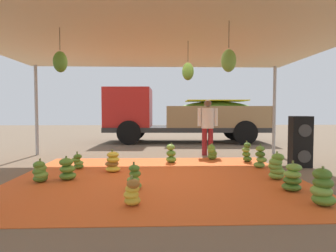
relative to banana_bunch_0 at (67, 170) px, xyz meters
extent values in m
plane|color=brown|center=(1.79, 3.12, -0.21)|extent=(40.00, 40.00, 0.00)
cube|color=#E05B23|center=(1.79, 0.12, -0.21)|extent=(5.83, 4.99, 0.01)
cylinder|color=#9EA0A5|center=(-2.01, 3.42, 1.20)|extent=(0.10, 0.10, 2.82)
cylinder|color=#9EA0A5|center=(5.59, 3.42, 1.20)|extent=(0.10, 0.10, 2.82)
cube|color=beige|center=(1.79, 0.12, 2.64)|extent=(8.00, 7.00, 0.06)
cylinder|color=#4C422D|center=(0.13, -0.68, 2.41)|extent=(0.01, 0.01, 0.39)
ellipsoid|color=#518428|center=(0.13, -0.68, 2.02)|extent=(0.24, 0.24, 0.36)
cylinder|color=#4C422D|center=(2.94, -1.15, 2.39)|extent=(0.01, 0.01, 0.43)
ellipsoid|color=#75A83D|center=(2.94, -1.15, 1.98)|extent=(0.24, 0.24, 0.36)
cylinder|color=#4C422D|center=(2.43, 0.17, 2.40)|extent=(0.01, 0.01, 0.42)
ellipsoid|color=#60932D|center=(2.43, 0.17, 1.98)|extent=(0.24, 0.24, 0.36)
ellipsoid|color=#518428|center=(0.00, 0.02, -0.13)|extent=(0.39, 0.39, 0.16)
ellipsoid|color=#60932D|center=(0.00, 0.00, 0.02)|extent=(0.39, 0.39, 0.16)
ellipsoid|color=#518428|center=(-0.01, -0.03, 0.16)|extent=(0.28, 0.28, 0.16)
cylinder|color=olive|center=(-0.01, -0.01, 0.22)|extent=(0.04, 0.04, 0.12)
ellipsoid|color=#477523|center=(-0.08, 1.10, -0.14)|extent=(0.32, 0.32, 0.12)
ellipsoid|color=#75A83D|center=(-0.08, 1.11, -0.06)|extent=(0.29, 0.29, 0.12)
ellipsoid|color=#60932D|center=(-0.14, 1.08, 0.02)|extent=(0.23, 0.23, 0.12)
ellipsoid|color=#477523|center=(-0.09, 1.07, 0.09)|extent=(0.27, 0.27, 0.12)
cylinder|color=olive|center=(-0.11, 1.10, 0.15)|extent=(0.04, 0.04, 0.12)
ellipsoid|color=gold|center=(0.79, 0.73, -0.14)|extent=(0.41, 0.41, 0.13)
ellipsoid|color=#996628|center=(0.76, 0.78, -0.03)|extent=(0.43, 0.43, 0.13)
ellipsoid|color=gold|center=(0.80, 0.73, 0.08)|extent=(0.39, 0.39, 0.13)
ellipsoid|color=gold|center=(0.79, 0.75, 0.18)|extent=(0.36, 0.36, 0.13)
cylinder|color=olive|center=(0.77, 0.75, 0.24)|extent=(0.04, 0.04, 0.12)
ellipsoid|color=#518428|center=(4.22, -1.71, -0.12)|extent=(0.35, 0.35, 0.17)
ellipsoid|color=#75A83D|center=(4.19, -1.69, 0.00)|extent=(0.43, 0.43, 0.17)
ellipsoid|color=#477523|center=(4.22, -1.69, 0.13)|extent=(0.40, 0.40, 0.17)
ellipsoid|color=#477523|center=(4.21, -1.67, 0.25)|extent=(0.32, 0.32, 0.17)
cylinder|color=olive|center=(4.21, -1.68, 0.31)|extent=(0.04, 0.04, 0.12)
ellipsoid|color=#477523|center=(-0.47, -0.16, -0.13)|extent=(0.34, 0.34, 0.15)
ellipsoid|color=#6B9E38|center=(-0.45, -0.16, -0.06)|extent=(0.36, 0.36, 0.15)
ellipsoid|color=#518428|center=(-0.49, -0.16, 0.00)|extent=(0.28, 0.28, 0.15)
ellipsoid|color=#6B9E38|center=(-0.47, -0.14, 0.07)|extent=(0.33, 0.33, 0.15)
ellipsoid|color=#518428|center=(-0.48, -0.17, 0.13)|extent=(0.30, 0.30, 0.15)
cylinder|color=olive|center=(-0.47, -0.15, 0.19)|extent=(0.04, 0.04, 0.12)
ellipsoid|color=#477523|center=(4.12, -0.93, -0.14)|extent=(0.38, 0.38, 0.13)
ellipsoid|color=#477523|center=(4.13, -0.93, -0.02)|extent=(0.39, 0.39, 0.13)
ellipsoid|color=#75A83D|center=(4.11, -0.96, 0.09)|extent=(0.40, 0.40, 0.13)
ellipsoid|color=#6B9E38|center=(4.15, -0.93, 0.20)|extent=(0.31, 0.31, 0.13)
cylinder|color=olive|center=(4.13, -0.94, 0.26)|extent=(0.04, 0.04, 0.12)
ellipsoid|color=#6B9E38|center=(4.27, 1.07, -0.13)|extent=(0.37, 0.37, 0.14)
ellipsoid|color=#6B9E38|center=(4.32, 1.04, 0.00)|extent=(0.25, 0.25, 0.14)
ellipsoid|color=#477523|center=(4.28, 1.04, 0.13)|extent=(0.25, 0.25, 0.14)
ellipsoid|color=#75A83D|center=(4.28, 1.05, 0.26)|extent=(0.23, 0.23, 0.14)
cylinder|color=olive|center=(4.29, 1.06, 0.32)|extent=(0.04, 0.04, 0.12)
ellipsoid|color=#60932D|center=(2.17, 1.85, -0.12)|extent=(0.29, 0.29, 0.17)
ellipsoid|color=#518428|center=(2.16, 1.84, 0.04)|extent=(0.32, 0.32, 0.17)
ellipsoid|color=#75A83D|center=(2.15, 1.87, 0.21)|extent=(0.32, 0.32, 0.17)
cylinder|color=olive|center=(2.18, 1.87, 0.27)|extent=(0.04, 0.04, 0.12)
ellipsoid|color=#477523|center=(4.25, 1.92, -0.13)|extent=(0.33, 0.33, 0.15)
ellipsoid|color=#518428|center=(4.23, 1.96, 0.00)|extent=(0.29, 0.29, 0.15)
ellipsoid|color=#75A83D|center=(4.21, 1.93, 0.12)|extent=(0.29, 0.29, 0.15)
ellipsoid|color=#477523|center=(4.25, 1.93, 0.25)|extent=(0.23, 0.23, 0.15)
cylinder|color=olive|center=(4.23, 1.94, 0.31)|extent=(0.04, 0.04, 0.12)
ellipsoid|color=#477523|center=(3.36, 2.29, -0.11)|extent=(0.34, 0.34, 0.18)
ellipsoid|color=#477523|center=(3.37, 2.28, -0.03)|extent=(0.28, 0.28, 0.18)
ellipsoid|color=#60932D|center=(3.33, 2.27, 0.06)|extent=(0.31, 0.31, 0.18)
ellipsoid|color=#60932D|center=(3.33, 2.29, 0.14)|extent=(0.29, 0.29, 0.18)
cylinder|color=olive|center=(3.35, 2.29, 0.20)|extent=(0.04, 0.04, 0.12)
ellipsoid|color=#6B9E38|center=(1.40, -0.73, -0.14)|extent=(0.24, 0.24, 0.13)
ellipsoid|color=#75A83D|center=(1.37, -0.72, -0.04)|extent=(0.29, 0.29, 0.13)
ellipsoid|color=#518428|center=(1.40, -0.68, 0.06)|extent=(0.28, 0.28, 0.13)
ellipsoid|color=#477523|center=(1.39, -0.69, 0.16)|extent=(0.27, 0.27, 0.13)
cylinder|color=olive|center=(1.38, -0.71, 0.22)|extent=(0.04, 0.04, 0.12)
ellipsoid|color=#6B9E38|center=(4.20, -0.10, -0.12)|extent=(0.42, 0.42, 0.16)
ellipsoid|color=#6B9E38|center=(4.21, -0.12, -0.03)|extent=(0.40, 0.40, 0.16)
ellipsoid|color=#6B9E38|center=(4.17, -0.11, 0.06)|extent=(0.32, 0.32, 0.16)
ellipsoid|color=#6B9E38|center=(4.17, -0.12, 0.15)|extent=(0.29, 0.29, 0.16)
ellipsoid|color=#60932D|center=(4.22, -0.12, 0.24)|extent=(0.32, 0.32, 0.16)
cylinder|color=olive|center=(4.20, -0.11, 0.30)|extent=(0.04, 0.04, 0.12)
ellipsoid|color=gold|center=(1.44, -1.60, -0.13)|extent=(0.32, 0.32, 0.14)
ellipsoid|color=gold|center=(1.42, -1.58, -0.05)|extent=(0.31, 0.31, 0.14)
ellipsoid|color=gold|center=(1.43, -1.57, 0.03)|extent=(0.22, 0.22, 0.14)
ellipsoid|color=#996628|center=(1.45, -1.61, 0.12)|extent=(0.25, 0.25, 0.14)
cylinder|color=olive|center=(1.43, -1.60, 0.18)|extent=(0.04, 0.04, 0.12)
cube|color=#2D2D2D|center=(3.06, 7.06, 0.39)|extent=(7.14, 2.55, 0.20)
cube|color=red|center=(0.53, 7.16, 1.34)|extent=(2.06, 2.16, 1.70)
cube|color=#232D38|center=(-0.47, 7.20, 1.68)|extent=(0.10, 1.81, 0.75)
cube|color=#99754C|center=(4.36, 5.91, 0.94)|extent=(4.37, 0.26, 0.90)
cube|color=#99754C|center=(4.45, 8.09, 0.94)|extent=(4.37, 0.26, 0.90)
cube|color=#99754C|center=(6.55, 6.91, 0.94)|extent=(0.17, 2.27, 0.90)
ellipsoid|color=#6B9E38|center=(4.40, 7.00, 1.05)|extent=(3.92, 2.06, 1.13)
cube|color=yellow|center=(4.40, 7.00, 1.64)|extent=(2.69, 1.83, 0.04)
cylinder|color=black|center=(0.63, 6.12, 0.29)|extent=(1.01, 0.32, 1.00)
cylinder|color=black|center=(0.71, 8.18, 0.29)|extent=(1.01, 0.32, 1.00)
cylinder|color=black|center=(5.42, 5.93, 0.29)|extent=(1.01, 0.32, 1.00)
cylinder|color=black|center=(5.50, 7.99, 0.29)|extent=(1.01, 0.32, 1.00)
cylinder|color=maroon|center=(3.28, 3.18, 0.21)|extent=(0.16, 0.16, 0.85)
cylinder|color=maroon|center=(3.47, 3.18, 0.21)|extent=(0.16, 0.16, 0.85)
cylinder|color=silver|center=(3.38, 3.18, 0.95)|extent=(0.39, 0.39, 0.64)
cylinder|color=silver|center=(3.12, 3.18, 0.99)|extent=(0.12, 0.12, 0.57)
cylinder|color=silver|center=(3.63, 3.18, 0.99)|extent=(0.12, 0.12, 0.57)
sphere|color=brown|center=(3.38, 3.18, 1.41)|extent=(0.23, 0.23, 0.23)
cube|color=black|center=(5.36, 1.25, 0.07)|extent=(0.53, 0.49, 0.57)
cylinder|color=#383838|center=(5.36, 1.03, 0.07)|extent=(0.30, 0.06, 0.30)
cube|color=black|center=(5.36, 1.25, 0.70)|extent=(0.53, 0.49, 0.69)
cylinder|color=#383838|center=(5.36, 1.03, 0.70)|extent=(0.30, 0.06, 0.30)
camera|label=1|loc=(1.80, -5.72, 1.17)|focal=30.58mm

